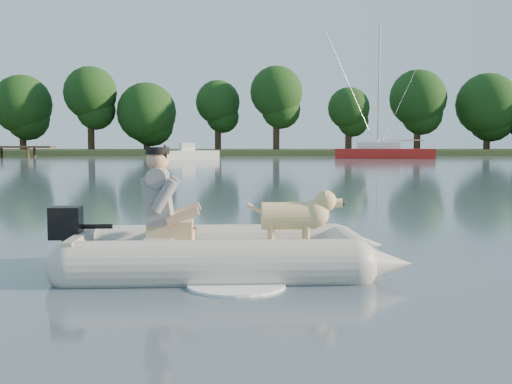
{
  "coord_description": "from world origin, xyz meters",
  "views": [
    {
      "loc": [
        -0.09,
        -6.64,
        1.44
      ],
      "look_at": [
        0.14,
        2.13,
        0.75
      ],
      "focal_mm": 45.0,
      "sensor_mm": 36.0,
      "label": 1
    }
  ],
  "objects_px": {
    "dog": "(289,221)",
    "motorboat": "(189,148)",
    "dinghy": "(227,214)",
    "sailboat": "(383,153)",
    "man": "(160,197)"
  },
  "relations": [
    {
      "from": "man",
      "to": "motorboat",
      "type": "xyz_separation_m",
      "value": [
        -3.12,
        43.78,
        0.07
      ]
    },
    {
      "from": "dog",
      "to": "motorboat",
      "type": "xyz_separation_m",
      "value": [
        -4.56,
        43.74,
        0.34
      ]
    },
    {
      "from": "man",
      "to": "dog",
      "type": "bearing_deg",
      "value": 0.0
    },
    {
      "from": "dinghy",
      "to": "sailboat",
      "type": "distance_m",
      "value": 49.0
    },
    {
      "from": "dinghy",
      "to": "sailboat",
      "type": "xyz_separation_m",
      "value": [
        12.37,
        47.41,
        -0.14
      ]
    },
    {
      "from": "man",
      "to": "dog",
      "type": "height_order",
      "value": "man"
    },
    {
      "from": "dinghy",
      "to": "dog",
      "type": "relative_size",
      "value": 4.72
    },
    {
      "from": "dinghy",
      "to": "man",
      "type": "bearing_deg",
      "value": 175.76
    },
    {
      "from": "sailboat",
      "to": "man",
      "type": "bearing_deg",
      "value": -95.94
    },
    {
      "from": "dinghy",
      "to": "sailboat",
      "type": "height_order",
      "value": "sailboat"
    },
    {
      "from": "dog",
      "to": "motorboat",
      "type": "height_order",
      "value": "motorboat"
    },
    {
      "from": "dinghy",
      "to": "motorboat",
      "type": "bearing_deg",
      "value": 93.46
    },
    {
      "from": "sailboat",
      "to": "dog",
      "type": "bearing_deg",
      "value": -94.33
    },
    {
      "from": "dog",
      "to": "sailboat",
      "type": "xyz_separation_m",
      "value": [
        11.68,
        47.34,
        -0.05
      ]
    },
    {
      "from": "dog",
      "to": "motorboat",
      "type": "relative_size",
      "value": 0.21
    }
  ]
}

